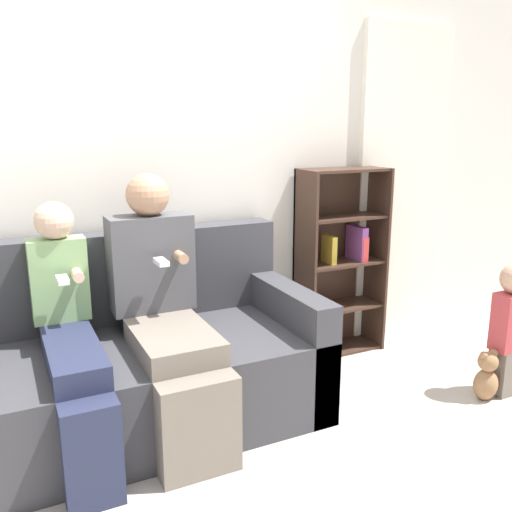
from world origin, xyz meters
name	(u,v)px	position (x,y,z in m)	size (l,w,h in m)	color
ground_plane	(180,479)	(0.00, 0.00, 0.00)	(14.00, 14.00, 0.00)	#BCB2A8
back_wall	(113,167)	(0.00, 1.04, 1.27)	(10.00, 0.06, 2.55)	silver
curtain_panel	(402,186)	(2.00, 0.99, 1.08)	(0.73, 0.04, 2.16)	silver
couch	(127,367)	(-0.09, 0.56, 0.31)	(1.92, 0.91, 0.94)	#38383D
adult_seated	(165,303)	(0.09, 0.45, 0.65)	(0.42, 0.85, 1.27)	#70665B
child_seated	(71,336)	(-0.36, 0.42, 0.58)	(0.27, 0.87, 1.15)	#232842
toddler_standing	(511,324)	(1.92, -0.06, 0.42)	(0.20, 0.17, 0.77)	#70665B
bookshelf	(338,264)	(1.42, 0.90, 0.60)	(0.58, 0.27, 1.23)	#3D281E
teddy_bear	(486,377)	(1.76, -0.07, 0.14)	(0.15, 0.12, 0.29)	#936B47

